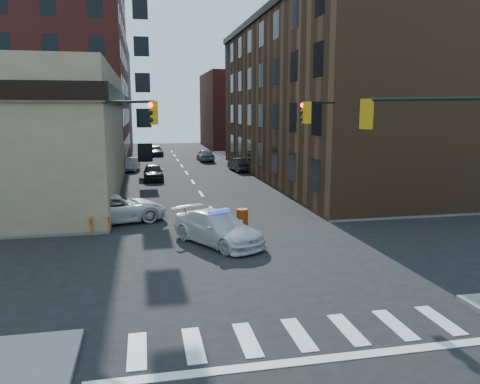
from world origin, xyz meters
name	(u,v)px	position (x,y,z in m)	size (l,w,h in m)	color
ground	(247,260)	(0.00, 0.00, 0.00)	(140.00, 140.00, 0.00)	black
sidewalk_ne	(375,162)	(23.00, 32.75, 0.07)	(34.00, 54.50, 0.15)	gray
apartment_block	(10,58)	(-18.50, 40.00, 12.00)	(25.00, 25.00, 24.00)	maroon
commercial_row_ne	(332,101)	(13.00, 22.50, 7.00)	(14.00, 34.00, 14.00)	#513520
filler_nw	(66,98)	(-16.00, 62.00, 8.00)	(20.00, 18.00, 16.00)	brown
filler_ne	(254,111)	(14.00, 58.00, 6.00)	(16.00, 16.00, 12.00)	maroon
signal_pole_se	(469,163)	(6.04, -5.52, 4.61)	(5.40, 5.27, 8.00)	black
signal_pole_nw	(108,150)	(-5.85, 5.34, 4.34)	(3.58, 3.67, 8.00)	black
signal_pole_ne	(330,146)	(5.84, 5.35, 4.34)	(3.67, 3.58, 8.00)	black
tree_ne_near	(264,138)	(7.50, 26.00, 3.49)	(3.00, 3.00, 4.85)	black
tree_ne_far	(247,134)	(7.50, 34.00, 3.49)	(3.00, 3.00, 4.85)	black
police_car	(218,228)	(-0.81, 2.68, 0.76)	(2.13, 5.25, 1.52)	silver
pickup	(116,209)	(-5.80, 8.08, 0.79)	(2.61, 5.67, 1.58)	silver
parked_car_wnear	(153,172)	(-3.36, 23.76, 0.74)	(1.74, 4.33, 1.47)	black
parked_car_wfar	(131,164)	(-5.50, 30.85, 0.67)	(1.41, 4.04, 1.33)	gray
parked_car_wdeep	(156,151)	(-2.50, 46.33, 0.64)	(1.80, 4.42, 1.28)	black
parked_car_enear	(240,164)	(5.50, 28.28, 0.69)	(1.45, 4.17, 1.37)	black
parked_car_efar	(205,155)	(3.28, 38.28, 0.76)	(1.80, 4.47, 1.52)	gray
pedestrian_a	(87,215)	(-7.13, 6.00, 0.96)	(0.59, 0.39, 1.62)	black
pedestrian_b	(56,203)	(-9.02, 8.57, 1.14)	(0.97, 0.75, 1.99)	black
barrel_road	(242,219)	(0.89, 5.15, 0.55)	(0.61, 0.61, 1.09)	#CE4D09
barrel_bank	(122,212)	(-5.50, 8.41, 0.49)	(0.55, 0.55, 0.98)	#C04E09
barricade_nw_a	(99,223)	(-6.50, 5.70, 0.59)	(1.16, 0.58, 0.87)	#D8480A
barricade_nw_b	(1,218)	(-11.59, 7.38, 0.66)	(1.36, 0.68, 1.02)	#EB420B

